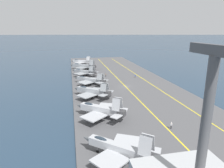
# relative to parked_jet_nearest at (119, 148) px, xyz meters

# --- Properties ---
(ground_plane) EXTENTS (2000.00, 2000.00, 0.00)m
(ground_plane) POSITION_rel_parked_jet_nearest_xyz_m (48.70, -14.74, -3.03)
(ground_plane) COLOR #23384C
(carrier_deck) EXTENTS (189.58, 45.26, 0.40)m
(carrier_deck) POSITION_rel_parked_jet_nearest_xyz_m (48.70, -14.74, -2.83)
(carrier_deck) COLOR #4C4C4F
(carrier_deck) RESTS_ON ground
(deck_stripe_foul_line) EXTENTS (170.61, 2.17, 0.01)m
(deck_stripe_foul_line) POSITION_rel_parked_jet_nearest_xyz_m (48.70, -27.19, -2.63)
(deck_stripe_foul_line) COLOR yellow
(deck_stripe_foul_line) RESTS_ON carrier_deck
(deck_stripe_centerline) EXTENTS (170.62, 0.36, 0.01)m
(deck_stripe_centerline) POSITION_rel_parked_jet_nearest_xyz_m (48.70, -14.74, -2.63)
(deck_stripe_centerline) COLOR yellow
(deck_stripe_centerline) RESTS_ON carrier_deck
(parked_jet_nearest) EXTENTS (13.47, 14.52, 6.71)m
(parked_jet_nearest) POSITION_rel_parked_jet_nearest_xyz_m (0.00, 0.00, 0.00)
(parked_jet_nearest) COLOR #A8AAAF
(parked_jet_nearest) RESTS_ON carrier_deck
(parked_jet_second) EXTENTS (13.55, 14.54, 6.67)m
(parked_jet_second) POSITION_rel_parked_jet_nearest_xyz_m (19.25, 0.65, -0.03)
(parked_jet_second) COLOR #A8AAAF
(parked_jet_second) RESTS_ON carrier_deck
(parked_jet_third) EXTENTS (13.59, 14.57, 5.97)m
(parked_jet_third) POSITION_rel_parked_jet_nearest_xyz_m (37.43, 1.01, -0.24)
(parked_jet_third) COLOR #93999E
(parked_jet_third) RESTS_ON carrier_deck
(parked_jet_fourth) EXTENTS (14.44, 15.38, 5.58)m
(parked_jet_fourth) POSITION_rel_parked_jet_nearest_xyz_m (55.37, 0.03, -0.46)
(parked_jet_fourth) COLOR #93999E
(parked_jet_fourth) RESTS_ON carrier_deck
(parked_jet_fifth) EXTENTS (13.47, 14.25, 5.95)m
(parked_jet_fifth) POSITION_rel_parked_jet_nearest_xyz_m (72.85, 1.39, -0.24)
(parked_jet_fifth) COLOR gray
(parked_jet_fifth) RESTS_ON carrier_deck
(parked_jet_sixth) EXTENTS (13.27, 17.00, 6.55)m
(parked_jet_sixth) POSITION_rel_parked_jet_nearest_xyz_m (90.26, 0.77, -0.19)
(parked_jet_sixth) COLOR gray
(parked_jet_sixth) RESTS_ON carrier_deck
(parked_jet_seventh) EXTENTS (13.40, 15.62, 6.01)m
(parked_jet_seventh) POSITION_rel_parked_jet_nearest_xyz_m (108.19, 0.69, -0.11)
(parked_jet_seventh) COLOR #A8AAAF
(parked_jet_seventh) RESTS_ON carrier_deck
(crew_brown_vest) EXTENTS (0.44, 0.37, 1.72)m
(crew_brown_vest) POSITION_rel_parked_jet_nearest_xyz_m (69.16, -9.66, -1.69)
(crew_brown_vest) COLOR #232328
(crew_brown_vest) RESTS_ON carrier_deck
(crew_white_vest) EXTENTS (0.45, 0.45, 1.80)m
(crew_white_vest) POSITION_rel_parked_jet_nearest_xyz_m (9.45, -15.61, -1.64)
(crew_white_vest) COLOR #232328
(crew_white_vest) RESTS_ON carrier_deck
(crew_blue_vest) EXTENTS (0.45, 0.46, 1.68)m
(crew_blue_vest) POSITION_rel_parked_jet_nearest_xyz_m (63.58, -24.00, -1.71)
(crew_blue_vest) COLOR #4C473D
(crew_blue_vest) RESTS_ON carrier_deck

